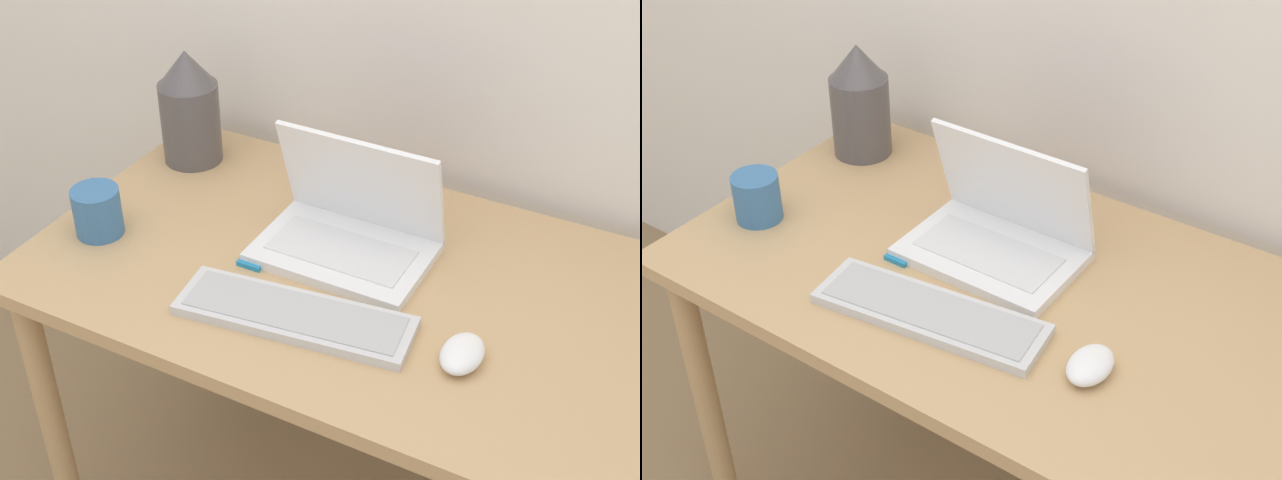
{
  "view_description": "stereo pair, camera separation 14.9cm",
  "coord_description": "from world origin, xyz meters",
  "views": [
    {
      "loc": [
        0.54,
        -0.8,
        1.72
      ],
      "look_at": [
        -0.03,
        0.28,
        0.85
      ],
      "focal_mm": 50.0,
      "sensor_mm": 36.0,
      "label": 1
    },
    {
      "loc": [
        0.67,
        -0.72,
        1.72
      ],
      "look_at": [
        -0.03,
        0.28,
        0.85
      ],
      "focal_mm": 50.0,
      "sensor_mm": 36.0,
      "label": 2
    }
  ],
  "objects": [
    {
      "name": "mug",
      "position": [
        -0.47,
        0.23,
        0.8
      ],
      "size": [
        0.09,
        0.09,
        0.09
      ],
      "color": "teal",
      "rests_on": "desk"
    },
    {
      "name": "mouse",
      "position": [
        0.26,
        0.21,
        0.77
      ],
      "size": [
        0.07,
        0.1,
        0.03
      ],
      "color": "white",
      "rests_on": "desk"
    },
    {
      "name": "vase",
      "position": [
        -0.48,
        0.54,
        0.87
      ],
      "size": [
        0.12,
        0.12,
        0.25
      ],
      "color": "#514C4C",
      "rests_on": "desk"
    },
    {
      "name": "mp3_player",
      "position": [
        -0.17,
        0.29,
        0.75
      ],
      "size": [
        0.05,
        0.05,
        0.01
      ],
      "color": "#1E7FB7",
      "rests_on": "desk"
    },
    {
      "name": "keyboard",
      "position": [
        -0.02,
        0.18,
        0.76
      ],
      "size": [
        0.41,
        0.17,
        0.02
      ],
      "color": "silver",
      "rests_on": "desk"
    },
    {
      "name": "laptop",
      "position": [
        -0.03,
        0.4,
        0.8
      ],
      "size": [
        0.31,
        0.21,
        0.22
      ],
      "color": "white",
      "rests_on": "desk"
    },
    {
      "name": "desk",
      "position": [
        0.0,
        0.34,
        0.65
      ],
      "size": [
        1.15,
        0.68,
        0.75
      ],
      "color": "tan",
      "rests_on": "ground_plane"
    }
  ]
}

